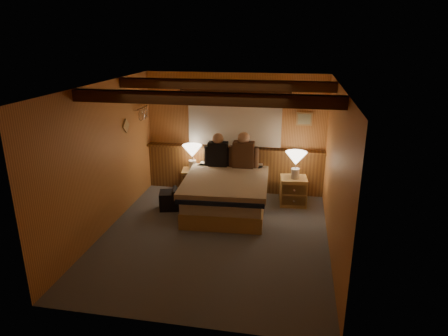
% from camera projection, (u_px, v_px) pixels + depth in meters
% --- Properties ---
extents(floor, '(4.20, 4.20, 0.00)m').
position_uv_depth(floor, '(214.00, 236.00, 6.44)').
color(floor, '#484C55').
rests_on(floor, ground).
extents(ceiling, '(4.20, 4.20, 0.00)m').
position_uv_depth(ceiling, '(213.00, 86.00, 5.67)').
color(ceiling, gold).
rests_on(ceiling, wall_back).
extents(wall_back, '(3.60, 0.00, 3.60)m').
position_uv_depth(wall_back, '(235.00, 134.00, 8.01)').
color(wall_back, '#D7924D').
rests_on(wall_back, floor).
extents(wall_left, '(0.00, 4.20, 4.20)m').
position_uv_depth(wall_left, '(103.00, 159.00, 6.37)').
color(wall_left, '#D7924D').
rests_on(wall_left, floor).
extents(wall_right, '(0.00, 4.20, 4.20)m').
position_uv_depth(wall_right, '(336.00, 173.00, 5.75)').
color(wall_right, '#D7924D').
rests_on(wall_right, floor).
extents(wall_front, '(3.60, 0.00, 3.60)m').
position_uv_depth(wall_front, '(172.00, 229.00, 4.10)').
color(wall_front, '#D7924D').
rests_on(wall_front, floor).
extents(wainscot, '(3.60, 0.23, 0.94)m').
position_uv_depth(wainscot, '(234.00, 168.00, 8.18)').
color(wainscot, brown).
rests_on(wainscot, wall_back).
extents(curtain_window, '(2.18, 0.09, 1.11)m').
position_uv_depth(curtain_window, '(234.00, 118.00, 7.85)').
color(curtain_window, '#3E260F').
rests_on(curtain_window, wall_back).
extents(ceiling_beams, '(3.60, 1.65, 0.16)m').
position_uv_depth(ceiling_beams, '(215.00, 91.00, 5.84)').
color(ceiling_beams, '#3E260F').
rests_on(ceiling_beams, ceiling).
extents(coat_rail, '(0.05, 0.55, 0.24)m').
position_uv_depth(coat_rail, '(143.00, 112.00, 7.67)').
color(coat_rail, silver).
rests_on(coat_rail, wall_left).
extents(framed_print, '(0.30, 0.04, 0.25)m').
position_uv_depth(framed_print, '(304.00, 119.00, 7.65)').
color(framed_print, tan).
rests_on(framed_print, wall_back).
extents(bed, '(1.57, 1.97, 0.65)m').
position_uv_depth(bed, '(226.00, 193.00, 7.30)').
color(bed, tan).
rests_on(bed, floor).
extents(nightstand_left, '(0.51, 0.47, 0.49)m').
position_uv_depth(nightstand_left, '(194.00, 181.00, 8.14)').
color(nightstand_left, tan).
rests_on(nightstand_left, floor).
extents(nightstand_right, '(0.53, 0.49, 0.54)m').
position_uv_depth(nightstand_right, '(293.00, 191.00, 7.58)').
color(nightstand_right, tan).
rests_on(nightstand_right, floor).
extents(lamp_left, '(0.39, 0.39, 0.51)m').
position_uv_depth(lamp_left, '(192.00, 153.00, 7.97)').
color(lamp_left, white).
rests_on(lamp_left, nightstand_left).
extents(lamp_right, '(0.39, 0.39, 0.52)m').
position_uv_depth(lamp_right, '(296.00, 160.00, 7.33)').
color(lamp_right, white).
rests_on(lamp_right, nightstand_right).
extents(person_left, '(0.56, 0.23, 0.67)m').
position_uv_depth(person_left, '(218.00, 152.00, 7.77)').
color(person_left, black).
rests_on(person_left, bed).
extents(person_right, '(0.59, 0.24, 0.72)m').
position_uv_depth(person_right, '(244.00, 153.00, 7.67)').
color(person_right, '#452C1B').
rests_on(person_right, bed).
extents(duffel_bag, '(0.62, 0.46, 0.40)m').
position_uv_depth(duffel_bag, '(175.00, 200.00, 7.41)').
color(duffel_bag, black).
rests_on(duffel_bag, floor).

